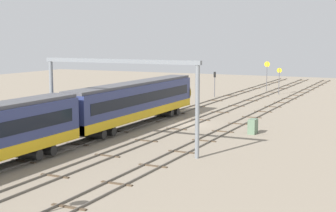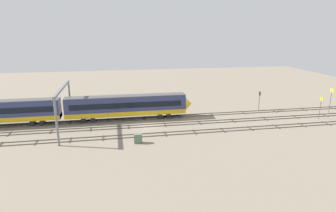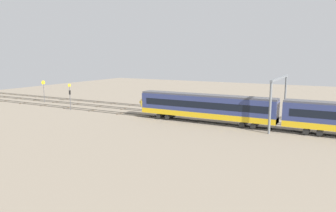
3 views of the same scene
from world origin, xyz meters
TOP-DOWN VIEW (x-y plane):
  - ground_plane at (0.00, 0.00)m, footprint 155.05×155.05m
  - track_near_foreground at (0.00, -5.00)m, footprint 139.05×2.40m
  - track_second_near at (0.00, 0.00)m, footprint 139.05×2.40m
  - track_with_train at (0.00, 5.00)m, footprint 139.05×2.40m
  - overhead_gantry at (-14.80, 0.31)m, footprint 0.40×15.33m
  - speed_sign_near_foreground at (40.55, 1.67)m, footprint 0.14×1.01m
  - speed_sign_far_trackside at (35.39, -1.85)m, footprint 0.14×0.84m
  - signal_light_trackside_approach at (26.47, 6.77)m, footprint 0.31×0.32m
  - relay_cabinet at (-2.36, -8.15)m, footprint 1.33×0.75m

SIDE VIEW (x-z plane):
  - ground_plane at x=0.00m, z-range 0.00..0.00m
  - track_near_foreground at x=0.00m, z-range -0.01..0.15m
  - track_second_near at x=0.00m, z-range -0.01..0.15m
  - track_with_train at x=0.00m, z-range -0.01..0.15m
  - relay_cabinet at x=-2.36m, z-range 0.00..1.53m
  - signal_light_trackside_approach at x=26.47m, z-range 0.67..4.91m
  - speed_sign_far_trackside at x=35.39m, z-range 0.65..5.27m
  - speed_sign_near_foreground at x=40.55m, z-range 0.88..6.33m
  - overhead_gantry at x=-14.80m, z-range 1.91..9.91m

